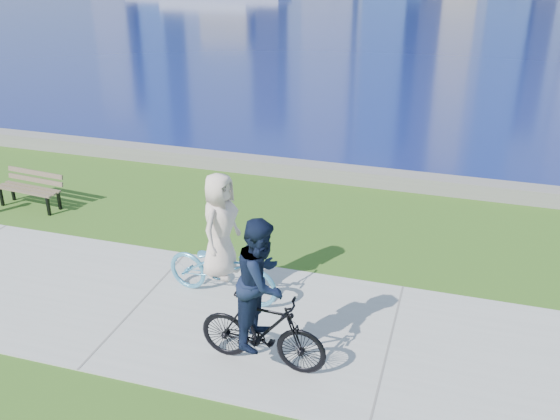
{
  "coord_description": "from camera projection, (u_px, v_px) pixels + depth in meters",
  "views": [
    {
      "loc": [
        4.67,
        -7.49,
        5.56
      ],
      "look_at": [
        1.8,
        1.85,
        1.1
      ],
      "focal_mm": 40.0,
      "sensor_mm": 36.0,
      "label": 1
    }
  ],
  "objects": [
    {
      "name": "ground",
      "position": [
        140.0,
        304.0,
        10.07
      ],
      "size": [
        320.0,
        320.0,
        0.0
      ],
      "primitive_type": "plane",
      "color": "#305917",
      "rests_on": "ground"
    },
    {
      "name": "concrete_path",
      "position": [
        140.0,
        303.0,
        10.06
      ],
      "size": [
        80.0,
        3.5,
        0.02
      ],
      "primitive_type": "cube",
      "color": "#A7A8A2",
      "rests_on": "ground"
    },
    {
      "name": "seawall",
      "position": [
        262.0,
        165.0,
        15.39
      ],
      "size": [
        90.0,
        0.5,
        0.35
      ],
      "primitive_type": "cube",
      "color": "slate",
      "rests_on": "ground"
    },
    {
      "name": "park_bench",
      "position": [
        31.0,
        186.0,
        13.39
      ],
      "size": [
        1.52,
        0.65,
        0.76
      ],
      "rotation": [
        0.0,
        0.0,
        -0.1
      ],
      "color": "black",
      "rests_on": "ground"
    },
    {
      "name": "cyclist_woman",
      "position": [
        221.0,
        253.0,
        9.91
      ],
      "size": [
        0.96,
        2.05,
        2.15
      ],
      "rotation": [
        0.0,
        0.0,
        1.43
      ],
      "color": "#56ABD3",
      "rests_on": "ground"
    },
    {
      "name": "cyclist_man",
      "position": [
        262.0,
        307.0,
        8.27
      ],
      "size": [
        0.71,
        1.84,
        2.22
      ],
      "rotation": [
        0.0,
        0.0,
        1.52
      ],
      "color": "black",
      "rests_on": "ground"
    }
  ]
}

